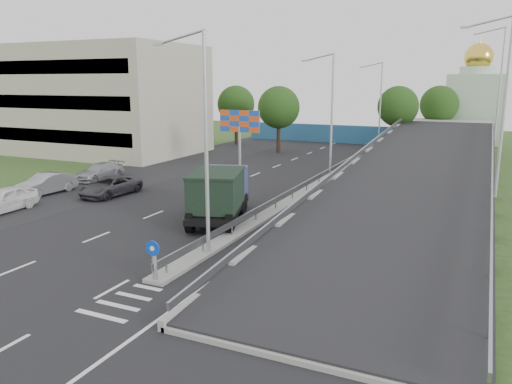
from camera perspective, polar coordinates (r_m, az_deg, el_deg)
The scene contains 23 objects.
ground at distance 19.46m, azimuth -15.30°, elevation -12.39°, with size 160.00×160.00×0.00m, color #2D4C1E.
road_surface at distance 37.31m, azimuth 0.93°, elevation 0.03°, with size 26.00×90.00×0.04m, color black.
parking_strip at distance 44.06m, azimuth -14.74°, elevation 1.55°, with size 8.00×90.00×0.05m, color black.
median at distance 39.92m, azimuth 7.20°, elevation 0.91°, with size 1.00×44.00×0.20m, color gray.
overpass_ramp at distance 38.10m, azimuth 18.08°, elevation 2.36°, with size 10.00×50.00×3.50m.
median_guardrail at distance 39.80m, azimuth 7.22°, elevation 1.82°, with size 0.09×44.00×0.71m.
sign_bollard at distance 20.64m, azimuth -11.59°, elevation -7.63°, with size 0.64×0.23×1.67m.
lamp_post_near at distance 22.64m, azimuth -6.16°, elevation 6.75°, with size 2.74×0.18×10.08m.
lamp_post_mid at distance 41.07m, azimuth 8.42°, elevation 9.23°, with size 2.74×0.18×10.08m.
lamp_post_far at distance 60.50m, azimuth 13.87°, elevation 10.01°, with size 2.74×0.18×10.08m.
beige_building at distance 61.61m, azimuth -18.17°, elevation 9.97°, with size 24.00×14.00×12.00m, color #ADAC91.
blue_wall at distance 67.55m, azimuth 11.21°, elevation 6.43°, with size 30.00×0.50×2.40m, color teal.
church at distance 73.42m, azimuth 23.69°, elevation 9.32°, with size 7.00×7.00×13.80m.
billboard at distance 46.38m, azimuth -1.88°, elevation 7.71°, with size 4.00×0.24×5.50m.
tree_left_mid at distance 57.65m, azimuth 2.61°, elevation 9.62°, with size 4.80×4.80×7.60m.
tree_median_far at distance 62.17m, azimuth 15.93°, elevation 9.37°, with size 4.80×4.80×7.60m.
tree_left_far at distance 65.52m, azimuth -2.30°, elevation 9.97°, with size 4.80×4.80×7.60m.
tree_ramp_far at distance 68.64m, azimuth 20.20°, elevation 9.34°, with size 4.80×4.80×7.60m.
dump_truck at distance 29.41m, azimuth -4.21°, elevation 0.01°, with size 4.53×7.43×3.08m.
parked_car_a at distance 35.16m, azimuth -26.95°, elevation -0.81°, with size 1.85×4.60×1.57m, color white.
parked_car_b at distance 39.47m, azimuth -22.88°, elevation 0.86°, with size 1.61×4.61×1.52m, color gray.
parked_car_c at distance 37.41m, azimuth -16.32°, elevation 0.63°, with size 2.28×4.94×1.37m, color #38373C.
parked_car_d at distance 43.82m, azimuth -17.51°, elevation 2.24°, with size 1.92×4.72×1.37m, color #94959C.
Camera 1 is at (11.65, -13.35, 8.04)m, focal length 35.00 mm.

